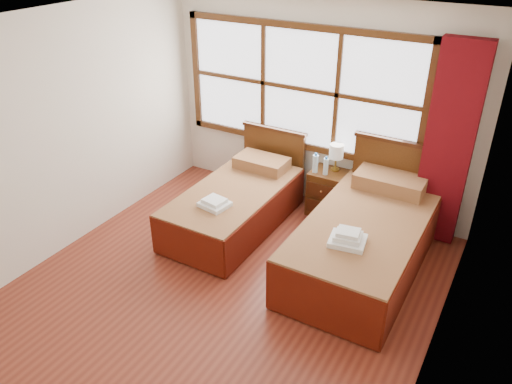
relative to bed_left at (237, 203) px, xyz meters
The scene contains 15 objects.
floor 1.35m from the bed_left, 65.34° to the right, with size 4.50×4.50×0.00m, color maroon.
ceiling 2.66m from the bed_left, 65.34° to the right, with size 4.50×4.50×0.00m, color white.
wall_back 1.56m from the bed_left, 62.40° to the left, with size 4.00×4.00×0.00m, color silver.
wall_left 2.13m from the bed_left, 140.44° to the right, with size 4.50×4.50×0.00m, color silver.
wall_right 2.99m from the bed_left, 25.16° to the right, with size 4.50×4.50×0.00m, color silver.
window 1.61m from the bed_left, 73.52° to the left, with size 3.16×0.06×1.56m.
curtain 2.50m from the bed_left, 22.99° to the left, with size 0.50×0.16×2.30m, color #660A10.
bed_left is the anchor object (origin of this frame).
bed_right 1.63m from the bed_left, ahead, with size 1.15×2.22×1.12m.
nightstand 1.17m from the bed_left, 43.03° to the left, with size 0.44×0.43×0.58m.
towels_left 0.56m from the bed_left, 87.39° to the right, with size 0.35×0.31×0.09m.
towels_right 1.74m from the bed_left, 19.20° to the right, with size 0.38×0.35×0.14m.
lamp 1.37m from the bed_left, 44.88° to the left, with size 0.18×0.18×0.34m.
bottle_near 1.08m from the bed_left, 45.38° to the left, with size 0.07×0.07×0.25m.
bottle_far 1.17m from the bed_left, 40.66° to the left, with size 0.06×0.06×0.24m.
Camera 1 is at (2.28, -3.22, 3.34)m, focal length 35.00 mm.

